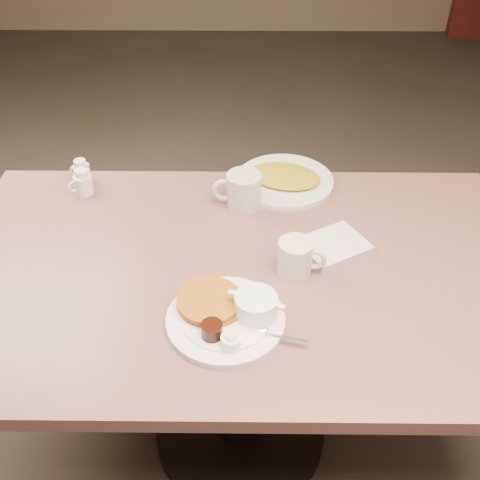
{
  "coord_description": "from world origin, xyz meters",
  "views": [
    {
      "loc": [
        0.01,
        -1.07,
        1.7
      ],
      "look_at": [
        0.0,
        0.02,
        0.82
      ],
      "focal_mm": 42.1,
      "sensor_mm": 36.0,
      "label": 1
    }
  ],
  "objects_px": {
    "main_plate": "(229,313)",
    "creamer_left": "(83,183)",
    "diner_table": "(240,313)",
    "creamer_right": "(82,173)",
    "coffee_mug_near": "(296,257)",
    "hash_plate": "(284,179)",
    "coffee_mug_far": "(242,190)"
  },
  "relations": [
    {
      "from": "main_plate",
      "to": "creamer_left",
      "type": "relative_size",
      "value": 4.46
    },
    {
      "from": "diner_table",
      "to": "main_plate",
      "type": "distance_m",
      "value": 0.27
    },
    {
      "from": "main_plate",
      "to": "creamer_left",
      "type": "xyz_separation_m",
      "value": [
        -0.45,
        0.51,
        0.01
      ]
    },
    {
      "from": "creamer_left",
      "to": "diner_table",
      "type": "bearing_deg",
      "value": -34.77
    },
    {
      "from": "creamer_right",
      "to": "diner_table",
      "type": "bearing_deg",
      "value": -38.19
    },
    {
      "from": "coffee_mug_near",
      "to": "hash_plate",
      "type": "xyz_separation_m",
      "value": [
        -0.01,
        0.4,
        -0.03
      ]
    },
    {
      "from": "diner_table",
      "to": "creamer_right",
      "type": "height_order",
      "value": "creamer_right"
    },
    {
      "from": "coffee_mug_near",
      "to": "creamer_left",
      "type": "xyz_separation_m",
      "value": [
        -0.61,
        0.34,
        -0.01
      ]
    },
    {
      "from": "hash_plate",
      "to": "diner_table",
      "type": "bearing_deg",
      "value": -108.91
    },
    {
      "from": "main_plate",
      "to": "coffee_mug_far",
      "type": "height_order",
      "value": "coffee_mug_far"
    },
    {
      "from": "hash_plate",
      "to": "coffee_mug_near",
      "type": "bearing_deg",
      "value": -89.05
    },
    {
      "from": "main_plate",
      "to": "creamer_left",
      "type": "bearing_deg",
      "value": 131.15
    },
    {
      "from": "hash_plate",
      "to": "coffee_mug_far",
      "type": "bearing_deg",
      "value": -138.08
    },
    {
      "from": "main_plate",
      "to": "coffee_mug_near",
      "type": "height_order",
      "value": "coffee_mug_near"
    },
    {
      "from": "diner_table",
      "to": "creamer_right",
      "type": "bearing_deg",
      "value": 141.81
    },
    {
      "from": "main_plate",
      "to": "hash_plate",
      "type": "xyz_separation_m",
      "value": [
        0.16,
        0.57,
        -0.01
      ]
    },
    {
      "from": "coffee_mug_near",
      "to": "main_plate",
      "type": "bearing_deg",
      "value": -133.73
    },
    {
      "from": "main_plate",
      "to": "coffee_mug_far",
      "type": "bearing_deg",
      "value": 86.6
    },
    {
      "from": "diner_table",
      "to": "hash_plate",
      "type": "relative_size",
      "value": 3.96
    },
    {
      "from": "diner_table",
      "to": "coffee_mug_far",
      "type": "xyz_separation_m",
      "value": [
        0.0,
        0.27,
        0.22
      ]
    },
    {
      "from": "coffee_mug_near",
      "to": "creamer_right",
      "type": "height_order",
      "value": "coffee_mug_near"
    },
    {
      "from": "coffee_mug_near",
      "to": "creamer_right",
      "type": "bearing_deg",
      "value": 147.56
    },
    {
      "from": "diner_table",
      "to": "creamer_left",
      "type": "distance_m",
      "value": 0.61
    },
    {
      "from": "diner_table",
      "to": "main_plate",
      "type": "height_order",
      "value": "main_plate"
    },
    {
      "from": "coffee_mug_far",
      "to": "hash_plate",
      "type": "relative_size",
      "value": 0.38
    },
    {
      "from": "diner_table",
      "to": "main_plate",
      "type": "relative_size",
      "value": 4.2
    },
    {
      "from": "diner_table",
      "to": "creamer_right",
      "type": "distance_m",
      "value": 0.65
    },
    {
      "from": "diner_table",
      "to": "hash_plate",
      "type": "xyz_separation_m",
      "value": [
        0.13,
        0.39,
        0.18
      ]
    },
    {
      "from": "main_plate",
      "to": "creamer_right",
      "type": "distance_m",
      "value": 0.73
    },
    {
      "from": "coffee_mug_far",
      "to": "creamer_left",
      "type": "relative_size",
      "value": 1.81
    },
    {
      "from": "coffee_mug_near",
      "to": "creamer_right",
      "type": "xyz_separation_m",
      "value": [
        -0.62,
        0.4,
        -0.01
      ]
    },
    {
      "from": "diner_table",
      "to": "creamer_left",
      "type": "height_order",
      "value": "creamer_left"
    }
  ]
}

